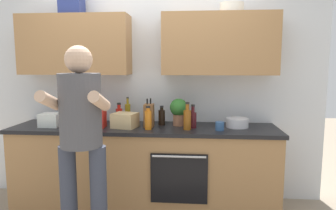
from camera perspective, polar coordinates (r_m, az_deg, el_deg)
name	(u,v)px	position (r m, az deg, el deg)	size (l,w,h in m)	color
ground_plane	(145,206)	(3.60, -4.32, -18.19)	(12.00, 12.00, 0.00)	gray
back_wall_unit	(147,70)	(3.51, -3.92, 6.55)	(4.00, 0.38, 2.50)	silver
counter	(145,167)	(3.43, -4.38, -11.38)	(2.84, 0.67, 0.90)	#A37547
person_standing	(81,132)	(2.62, -15.83, -4.84)	(0.49, 0.45, 1.71)	#383D4C
bottle_juice	(148,119)	(3.14, -3.70, -2.66)	(0.07, 0.07, 0.24)	orange
bottle_syrup	(187,119)	(3.13, 3.59, -2.57)	(0.08, 0.08, 0.28)	#8C4C14
bottle_hotsauce	(119,115)	(3.52, -9.05, -1.82)	(0.07, 0.07, 0.23)	red
bottle_soy	(162,117)	(3.37, -1.17, -2.23)	(0.07, 0.07, 0.21)	black
bottle_wine	(193,119)	(3.23, 4.63, -2.60)	(0.08, 0.08, 0.25)	#471419
bottle_oil	(128,113)	(3.54, -7.48, -1.40)	(0.06, 0.06, 0.29)	olive
cup_tea	(220,126)	(3.15, 9.57, -3.87)	(0.09, 0.09, 0.09)	#33598C
cup_stoneware	(70,123)	(3.35, -17.70, -3.25)	(0.09, 0.09, 0.11)	slate
mixing_bowl	(237,123)	(3.34, 12.72, -3.22)	(0.23, 0.23, 0.10)	silver
knife_block	(149,115)	(3.28, -3.55, -1.91)	(0.10, 0.14, 0.30)	brown
potted_herb	(179,110)	(3.33, 2.00, -0.93)	(0.19, 0.19, 0.30)	#9E6647
grocery_bag_crisps	(93,119)	(3.34, -13.74, -2.45)	(0.25, 0.16, 0.19)	red
grocery_bag_produce	(51,120)	(3.52, -20.94, -2.61)	(0.21, 0.18, 0.14)	silver
grocery_bag_bread	(125,120)	(3.27, -7.99, -2.82)	(0.24, 0.21, 0.15)	tan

